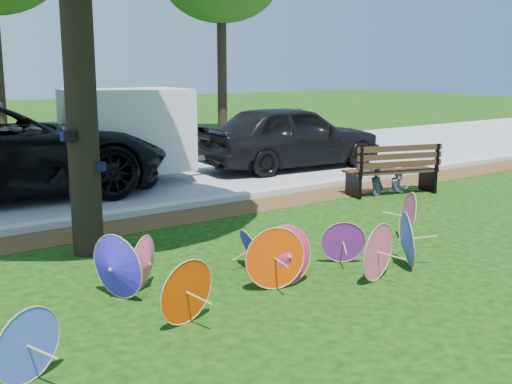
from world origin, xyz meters
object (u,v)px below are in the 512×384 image
park_bench (390,169)px  person_right (400,168)px  cargo_trailer (128,130)px  person_left (377,167)px  parasol_pile (276,256)px  dark_pickup (291,136)px

park_bench → person_right: park_bench is taller
cargo_trailer → person_left: (3.60, -4.31, -0.63)m
park_bench → person_left: (-0.35, 0.05, 0.07)m
cargo_trailer → person_right: size_ratio=2.57×
person_left → person_right: (0.70, 0.00, -0.08)m
parasol_pile → person_left: 6.05m
cargo_trailer → park_bench: size_ratio=1.31×
park_bench → person_right: size_ratio=1.96×
parasol_pile → cargo_trailer: cargo_trailer is taller
parasol_pile → person_right: bearing=28.2°
parasol_pile → dark_pickup: size_ratio=1.39×
parasol_pile → cargo_trailer: (1.56, 7.45, 0.86)m
park_bench → person_right: (0.35, 0.05, -0.01)m
cargo_trailer → park_bench: (3.95, -4.36, -0.70)m
dark_pickup → park_bench: 3.88m
person_right → park_bench: bearing=-172.9°
person_left → park_bench: bearing=-29.3°
parasol_pile → park_bench: size_ratio=3.42×
cargo_trailer → person_right: bearing=-40.9°
park_bench → person_right: 0.35m
dark_pickup → person_right: dark_pickup is taller
parasol_pile → person_right: 6.65m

